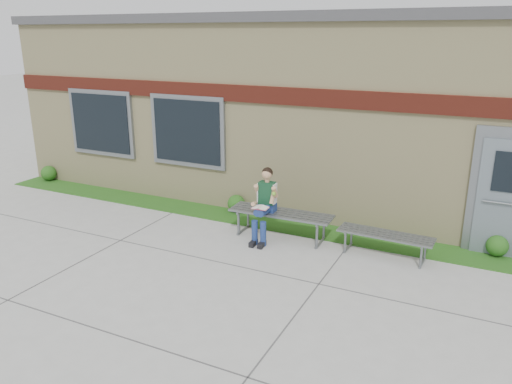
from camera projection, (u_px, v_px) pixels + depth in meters
The scene contains 9 objects.
ground at pixel (248, 285), 7.87m from camera, with size 80.00×80.00×0.00m, color #9E9E99.
grass_strip at pixel (306, 229), 10.10m from camera, with size 16.00×0.80×0.02m, color #204E14.
school_building at pixel (356, 105), 12.37m from camera, with size 16.20×6.22×4.20m.
bench_left at pixel (281, 218), 9.59m from camera, with size 2.02×0.61×0.52m.
bench_right at pixel (385, 239), 8.78m from camera, with size 1.68×0.53×0.43m.
girl at pixel (265, 202), 9.42m from camera, with size 0.48×0.79×1.39m.
shrub_west at pixel (49, 173), 13.34m from camera, with size 0.40×0.40×0.40m, color #204E14.
shrub_mid at pixel (236, 204), 10.97m from camera, with size 0.39×0.39×0.39m, color #204E14.
shrub_east at pixel (497, 246), 8.80m from camera, with size 0.38×0.38×0.38m, color #204E14.
Camera 1 is at (3.20, -6.30, 3.78)m, focal length 35.00 mm.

